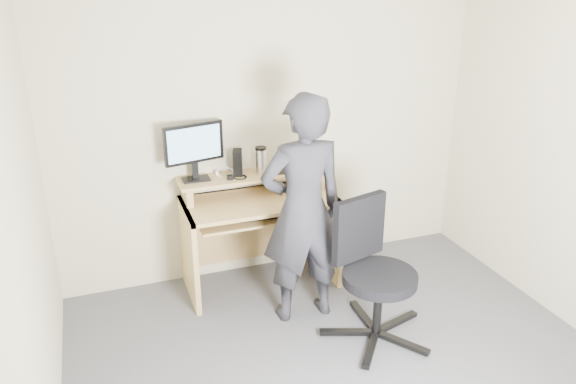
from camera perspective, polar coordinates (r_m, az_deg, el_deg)
back_wall at (r=4.56m, az=-1.72°, el=6.76°), size 3.50×0.02×2.50m
desk at (r=4.54m, az=-3.14°, el=-2.75°), size 1.20×0.60×0.91m
monitor at (r=4.30m, az=-9.52°, el=4.55°), size 0.47×0.14×0.45m
external_drive at (r=4.44m, az=-5.15°, el=3.01°), size 0.10×0.14×0.20m
travel_mug at (r=4.45m, az=-2.76°, el=3.13°), size 0.10×0.10×0.20m
smartphone at (r=4.50m, az=-0.85°, el=2.11°), size 0.07×0.13×0.01m
charger at (r=4.36m, az=-5.91°, el=1.49°), size 0.05×0.05×0.03m
headphones at (r=4.49m, az=-6.37°, el=1.96°), size 0.16×0.16×0.06m
keyboard at (r=4.35m, az=-2.17°, el=-2.15°), size 0.47×0.21×0.03m
mouse at (r=4.42m, az=2.35°, el=-0.33°), size 0.10×0.07×0.04m
office_chair at (r=3.91m, az=8.55°, el=-7.52°), size 0.77×0.74×0.97m
person at (r=3.95m, az=1.50°, el=-1.91°), size 0.62×0.41×1.69m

